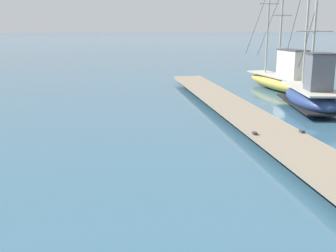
% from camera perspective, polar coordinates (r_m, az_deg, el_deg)
% --- Properties ---
extents(floating_dock, '(2.83, 22.46, 0.53)m').
position_cam_1_polar(floating_dock, '(17.93, 9.39, 2.29)').
color(floating_dock, gray).
rests_on(floating_dock, ground).
extents(fishing_boat_1, '(2.62, 8.56, 6.51)m').
position_cam_1_polar(fishing_boat_1, '(25.71, 15.45, 6.31)').
color(fishing_boat_1, gold).
rests_on(fishing_boat_1, ground).
extents(fishing_boat_2, '(2.50, 7.57, 7.50)m').
position_cam_1_polar(fishing_boat_2, '(20.32, 19.10, 4.12)').
color(fishing_boat_2, navy).
rests_on(fishing_boat_2, ground).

